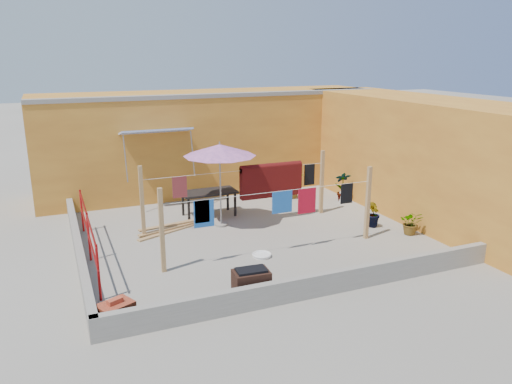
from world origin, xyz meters
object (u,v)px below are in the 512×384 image
(patio_umbrella, at_px, (220,151))
(plant_back_a, at_px, (292,186))
(outdoor_table, at_px, (209,194))
(water_jug_a, at_px, (344,197))
(green_hose, at_px, (295,191))
(water_jug_b, at_px, (343,197))
(white_basin, at_px, (262,255))
(brick_stack, at_px, (116,314))
(brazier, at_px, (251,284))

(patio_umbrella, height_order, plant_back_a, patio_umbrella)
(outdoor_table, bearing_deg, water_jug_a, -4.17)
(patio_umbrella, bearing_deg, green_hose, 34.11)
(water_jug_b, height_order, green_hose, water_jug_b)
(water_jug_b, bearing_deg, green_hose, 118.44)
(outdoor_table, relative_size, water_jug_b, 4.53)
(water_jug_a, bearing_deg, water_jug_b, 90.00)
(white_basin, height_order, water_jug_b, water_jug_b)
(water_jug_a, height_order, water_jug_b, water_jug_a)
(patio_umbrella, height_order, white_basin, patio_umbrella)
(brick_stack, xyz_separation_m, white_basin, (3.39, 1.73, -0.17))
(brick_stack, distance_m, white_basin, 3.81)
(green_hose, xyz_separation_m, plant_back_a, (-0.41, -0.59, 0.34))
(brazier, distance_m, green_hose, 7.54)
(green_hose, bearing_deg, water_jug_a, -62.59)
(white_basin, xyz_separation_m, water_jug_a, (4.01, 2.95, 0.12))
(outdoor_table, relative_size, water_jug_a, 4.09)
(patio_umbrella, distance_m, white_basin, 3.05)
(plant_back_a, bearing_deg, white_basin, -124.63)
(white_basin, bearing_deg, water_jug_b, 36.96)
(brick_stack, distance_m, green_hose, 9.10)
(patio_umbrella, xyz_separation_m, outdoor_table, (-0.03, 0.93, -1.37))
(green_hose, bearing_deg, white_basin, -124.65)
(water_jug_b, bearing_deg, water_jug_a, -90.00)
(patio_umbrella, bearing_deg, outdoor_table, 92.00)
(brick_stack, bearing_deg, plant_back_a, 42.94)
(outdoor_table, relative_size, white_basin, 3.49)
(water_jug_a, distance_m, water_jug_b, 0.07)
(water_jug_b, distance_m, plant_back_a, 1.60)
(patio_umbrella, relative_size, water_jug_a, 6.02)
(water_jug_b, relative_size, green_hose, 0.69)
(brick_stack, bearing_deg, water_jug_a, 32.31)
(brazier, xyz_separation_m, plant_back_a, (3.71, 5.72, 0.08))
(brick_stack, bearing_deg, white_basin, 27.05)
(white_basin, relative_size, water_jug_a, 1.17)
(patio_umbrella, relative_size, water_jug_b, 6.66)
(patio_umbrella, relative_size, plant_back_a, 3.03)
(patio_umbrella, bearing_deg, brick_stack, -128.52)
(brick_stack, height_order, brazier, brazier)
(white_basin, height_order, water_jug_a, water_jug_a)
(brick_stack, relative_size, white_basin, 1.54)
(brazier, relative_size, water_jug_a, 1.85)
(outdoor_table, height_order, white_basin, outdoor_table)
(green_hose, relative_size, plant_back_a, 0.66)
(patio_umbrella, bearing_deg, water_jug_a, 8.52)
(outdoor_table, distance_m, brazier, 5.06)
(brick_stack, height_order, water_jug_a, brick_stack)
(green_hose, bearing_deg, outdoor_table, -158.51)
(outdoor_table, bearing_deg, patio_umbrella, -88.00)
(patio_umbrella, relative_size, brazier, 3.25)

